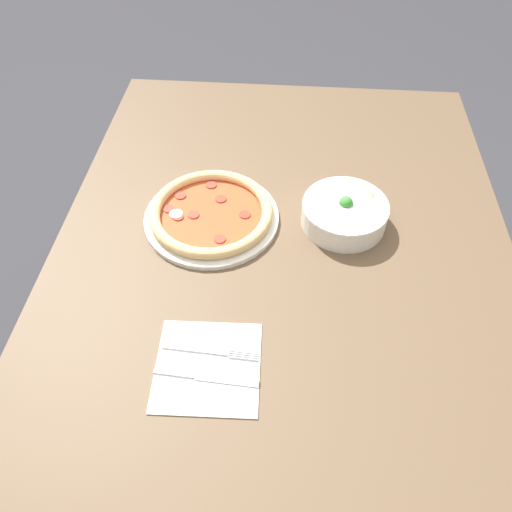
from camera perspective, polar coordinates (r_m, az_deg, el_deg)
The scene contains 7 objects.
ground_plane at distance 1.75m, azimuth 2.00°, elevation -14.71°, with size 8.00×8.00×0.00m, color #333338.
dining_table at distance 1.20m, azimuth 2.81°, elevation -0.60°, with size 1.29×1.02×0.75m.
pizza at distance 1.16m, azimuth -5.30°, elevation 4.82°, with size 0.31×0.31×0.04m.
bowl at distance 1.15m, azimuth 9.94°, elevation 4.96°, with size 0.20×0.20×0.07m.
napkin at distance 0.93m, azimuth -5.73°, elevation -12.45°, with size 0.20×0.20×0.00m.
fork at distance 0.94m, azimuth -5.62°, elevation -10.80°, with size 0.02×0.18×0.00m.
knife at distance 0.92m, azimuth -6.49°, elevation -13.56°, with size 0.02×0.19×0.01m.
Camera 1 is at (0.78, 0.00, 1.56)m, focal length 35.00 mm.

